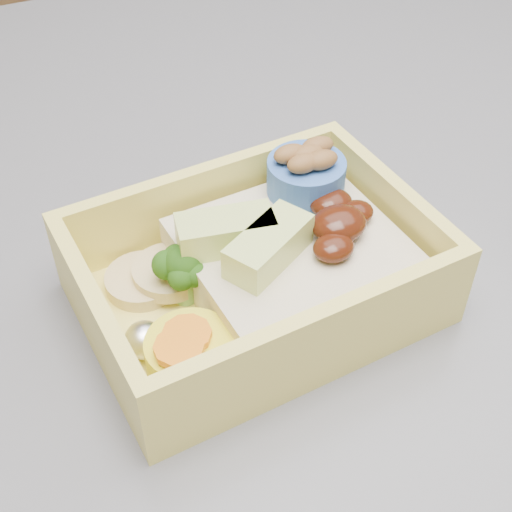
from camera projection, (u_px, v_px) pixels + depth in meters
name	position (u px, v px, depth m)	size (l,w,h in m)	color
bento_box	(264.00, 266.00, 0.40)	(0.20, 0.15, 0.07)	#EFDD62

